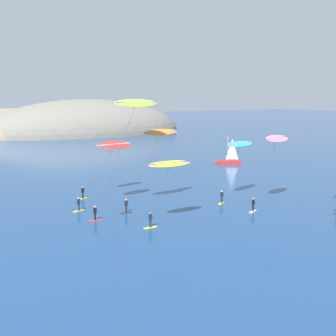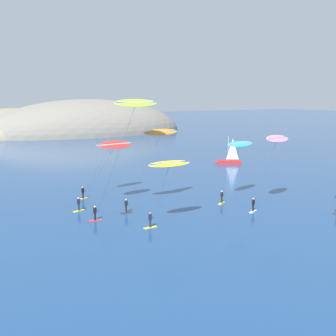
{
  "view_description": "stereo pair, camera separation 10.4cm",
  "coord_description": "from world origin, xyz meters",
  "px_view_note": "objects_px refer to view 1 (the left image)",
  "views": [
    {
      "loc": [
        -32.88,
        -14.71,
        13.85
      ],
      "look_at": [
        -7.27,
        27.16,
        5.37
      ],
      "focal_mm": 45.0,
      "sensor_mm": 36.0,
      "label": 1
    },
    {
      "loc": [
        -32.8,
        -14.77,
        13.85
      ],
      "look_at": [
        -7.27,
        27.16,
        5.37
      ],
      "focal_mm": 45.0,
      "sensor_mm": 36.0,
      "label": 2
    }
  ],
  "objects_px": {
    "kitesurfer_purple": "(108,149)",
    "kitesurfer_lime": "(132,113)",
    "kitesurfer_yellow": "(168,168)",
    "kitesurfer_cyan": "(239,148)",
    "sailboat_near": "(227,160)",
    "kitesurfer_pink": "(276,143)",
    "kitesurfer_red": "(113,149)",
    "kitesurfer_orange": "(158,138)"
  },
  "relations": [
    {
      "from": "kitesurfer_orange",
      "to": "sailboat_near",
      "type": "bearing_deg",
      "value": 36.45
    },
    {
      "from": "kitesurfer_purple",
      "to": "kitesurfer_orange",
      "type": "distance_m",
      "value": 9.58
    },
    {
      "from": "kitesurfer_red",
      "to": "kitesurfer_orange",
      "type": "relative_size",
      "value": 0.88
    },
    {
      "from": "kitesurfer_purple",
      "to": "kitesurfer_lime",
      "type": "relative_size",
      "value": 0.59
    },
    {
      "from": "sailboat_near",
      "to": "kitesurfer_yellow",
      "type": "bearing_deg",
      "value": -137.89
    },
    {
      "from": "sailboat_near",
      "to": "kitesurfer_yellow",
      "type": "xyz_separation_m",
      "value": [
        -32.11,
        -29.02,
        5.57
      ]
    },
    {
      "from": "kitesurfer_pink",
      "to": "kitesurfer_cyan",
      "type": "bearing_deg",
      "value": 109.62
    },
    {
      "from": "kitesurfer_orange",
      "to": "kitesurfer_yellow",
      "type": "xyz_separation_m",
      "value": [
        -3.3,
        -7.75,
        -2.35
      ]
    },
    {
      "from": "sailboat_near",
      "to": "kitesurfer_red",
      "type": "relative_size",
      "value": 0.66
    },
    {
      "from": "kitesurfer_yellow",
      "to": "kitesurfer_cyan",
      "type": "relative_size",
      "value": 0.89
    },
    {
      "from": "sailboat_near",
      "to": "kitesurfer_purple",
      "type": "height_order",
      "value": "kitesurfer_purple"
    },
    {
      "from": "kitesurfer_purple",
      "to": "kitesurfer_lime",
      "type": "distance_m",
      "value": 12.83
    },
    {
      "from": "kitesurfer_orange",
      "to": "kitesurfer_cyan",
      "type": "bearing_deg",
      "value": -13.36
    },
    {
      "from": "sailboat_near",
      "to": "kitesurfer_yellow",
      "type": "height_order",
      "value": "kitesurfer_yellow"
    },
    {
      "from": "kitesurfer_lime",
      "to": "sailboat_near",
      "type": "bearing_deg",
      "value": 35.33
    },
    {
      "from": "kitesurfer_purple",
      "to": "kitesurfer_red",
      "type": "xyz_separation_m",
      "value": [
        -1.9,
        -5.71,
        0.66
      ]
    },
    {
      "from": "kitesurfer_pink",
      "to": "kitesurfer_purple",
      "type": "xyz_separation_m",
      "value": [
        -15.6,
        16.39,
        -1.42
      ]
    },
    {
      "from": "sailboat_near",
      "to": "kitesurfer_cyan",
      "type": "relative_size",
      "value": 0.73
    },
    {
      "from": "kitesurfer_yellow",
      "to": "kitesurfer_purple",
      "type": "bearing_deg",
      "value": 88.62
    },
    {
      "from": "sailboat_near",
      "to": "kitesurfer_yellow",
      "type": "distance_m",
      "value": 43.64
    },
    {
      "from": "kitesurfer_lime",
      "to": "kitesurfer_cyan",
      "type": "xyz_separation_m",
      "value": [
        15.77,
        -0.05,
        -4.98
      ]
    },
    {
      "from": "kitesurfer_pink",
      "to": "sailboat_near",
      "type": "bearing_deg",
      "value": 60.75
    },
    {
      "from": "kitesurfer_lime",
      "to": "kitesurfer_yellow",
      "type": "relative_size",
      "value": 1.93
    },
    {
      "from": "kitesurfer_cyan",
      "to": "kitesurfer_red",
      "type": "bearing_deg",
      "value": 159.82
    },
    {
      "from": "kitesurfer_purple",
      "to": "kitesurfer_yellow",
      "type": "relative_size",
      "value": 1.14
    },
    {
      "from": "kitesurfer_orange",
      "to": "kitesurfer_yellow",
      "type": "distance_m",
      "value": 8.74
    },
    {
      "from": "sailboat_near",
      "to": "kitesurfer_pink",
      "type": "bearing_deg",
      "value": -119.25
    },
    {
      "from": "kitesurfer_purple",
      "to": "sailboat_near",
      "type": "bearing_deg",
      "value": 21.32
    },
    {
      "from": "kitesurfer_pink",
      "to": "kitesurfer_cyan",
      "type": "distance_m",
      "value": 5.28
    },
    {
      "from": "kitesurfer_cyan",
      "to": "kitesurfer_yellow",
      "type": "bearing_deg",
      "value": -160.15
    },
    {
      "from": "kitesurfer_orange",
      "to": "kitesurfer_red",
      "type": "bearing_deg",
      "value": 146.43
    },
    {
      "from": "kitesurfer_pink",
      "to": "kitesurfer_yellow",
      "type": "distance_m",
      "value": 16.09
    },
    {
      "from": "kitesurfer_lime",
      "to": "kitesurfer_cyan",
      "type": "distance_m",
      "value": 16.54
    },
    {
      "from": "kitesurfer_cyan",
      "to": "sailboat_near",
      "type": "bearing_deg",
      "value": 53.22
    },
    {
      "from": "kitesurfer_purple",
      "to": "kitesurfer_orange",
      "type": "height_order",
      "value": "kitesurfer_orange"
    },
    {
      "from": "kitesurfer_lime",
      "to": "kitesurfer_yellow",
      "type": "xyz_separation_m",
      "value": [
        1.51,
        -5.19,
        -5.74
      ]
    },
    {
      "from": "kitesurfer_lime",
      "to": "kitesurfer_orange",
      "type": "xyz_separation_m",
      "value": [
        4.82,
        2.55,
        -3.39
      ]
    },
    {
      "from": "kitesurfer_red",
      "to": "kitesurfer_pink",
      "type": "bearing_deg",
      "value": -31.39
    },
    {
      "from": "kitesurfer_red",
      "to": "kitesurfer_orange",
      "type": "xyz_separation_m",
      "value": [
        4.81,
        -3.19,
        1.39
      ]
    },
    {
      "from": "kitesurfer_red",
      "to": "kitesurfer_lime",
      "type": "distance_m",
      "value": 7.47
    },
    {
      "from": "kitesurfer_yellow",
      "to": "kitesurfer_lime",
      "type": "bearing_deg",
      "value": 106.23
    },
    {
      "from": "kitesurfer_pink",
      "to": "kitesurfer_cyan",
      "type": "height_order",
      "value": "kitesurfer_pink"
    }
  ]
}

